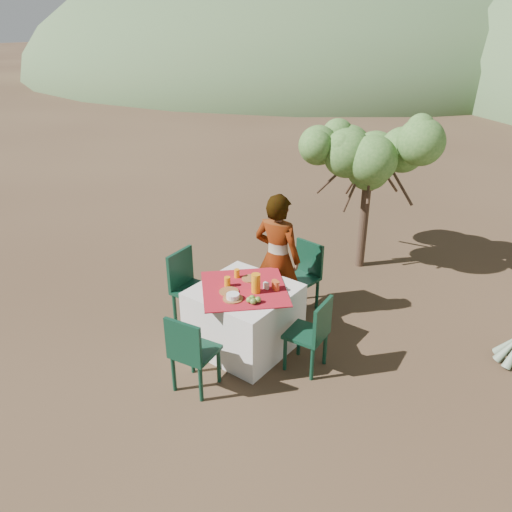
{
  "coord_description": "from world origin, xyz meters",
  "views": [
    {
      "loc": [
        2.66,
        -4.06,
        3.47
      ],
      "look_at": [
        -0.5,
        0.12,
        0.97
      ],
      "focal_mm": 35.0,
      "sensor_mm": 36.0,
      "label": 1
    }
  ],
  "objects_px": {
    "chair_near": "(191,351)",
    "juice_pitcher": "(256,283)",
    "chair_right": "(313,332)",
    "table": "(244,317)",
    "shrub_tree": "(375,162)",
    "chair_far": "(304,273)",
    "chair_left": "(189,285)",
    "person": "(277,258)"
  },
  "relations": [
    {
      "from": "chair_near",
      "to": "shrub_tree",
      "type": "xyz_separation_m",
      "value": [
        0.12,
        3.73,
        1.13
      ]
    },
    {
      "from": "table",
      "to": "chair_right",
      "type": "xyz_separation_m",
      "value": [
        0.85,
        0.09,
        0.1
      ]
    },
    {
      "from": "juice_pitcher",
      "to": "chair_right",
      "type": "bearing_deg",
      "value": 6.79
    },
    {
      "from": "shrub_tree",
      "to": "table",
      "type": "bearing_deg",
      "value": -93.75
    },
    {
      "from": "shrub_tree",
      "to": "juice_pitcher",
      "type": "relative_size",
      "value": 9.33
    },
    {
      "from": "chair_left",
      "to": "juice_pitcher",
      "type": "height_order",
      "value": "juice_pitcher"
    },
    {
      "from": "chair_far",
      "to": "person",
      "type": "xyz_separation_m",
      "value": [
        -0.14,
        -0.41,
        0.33
      ]
    },
    {
      "from": "chair_left",
      "to": "juice_pitcher",
      "type": "bearing_deg",
      "value": -93.64
    },
    {
      "from": "table",
      "to": "chair_left",
      "type": "distance_m",
      "value": 0.87
    },
    {
      "from": "chair_right",
      "to": "juice_pitcher",
      "type": "relative_size",
      "value": 3.92
    },
    {
      "from": "person",
      "to": "juice_pitcher",
      "type": "height_order",
      "value": "person"
    },
    {
      "from": "table",
      "to": "chair_left",
      "type": "relative_size",
      "value": 1.37
    },
    {
      "from": "table",
      "to": "juice_pitcher",
      "type": "distance_m",
      "value": 0.52
    },
    {
      "from": "table",
      "to": "shrub_tree",
      "type": "xyz_separation_m",
      "value": [
        0.18,
        2.79,
        1.24
      ]
    },
    {
      "from": "chair_left",
      "to": "person",
      "type": "distance_m",
      "value": 1.13
    },
    {
      "from": "table",
      "to": "chair_near",
      "type": "distance_m",
      "value": 0.95
    },
    {
      "from": "chair_far",
      "to": "chair_near",
      "type": "relative_size",
      "value": 1.02
    },
    {
      "from": "chair_far",
      "to": "shrub_tree",
      "type": "distance_m",
      "value": 1.99
    },
    {
      "from": "chair_far",
      "to": "chair_near",
      "type": "bearing_deg",
      "value": -84.09
    },
    {
      "from": "person",
      "to": "juice_pitcher",
      "type": "bearing_deg",
      "value": 99.16
    },
    {
      "from": "juice_pitcher",
      "to": "chair_left",
      "type": "bearing_deg",
      "value": -178.75
    },
    {
      "from": "chair_far",
      "to": "chair_near",
      "type": "height_order",
      "value": "chair_far"
    },
    {
      "from": "table",
      "to": "chair_far",
      "type": "xyz_separation_m",
      "value": [
        0.07,
        1.14,
        0.12
      ]
    },
    {
      "from": "chair_near",
      "to": "chair_right",
      "type": "bearing_deg",
      "value": -136.01
    },
    {
      "from": "chair_near",
      "to": "chair_far",
      "type": "bearing_deg",
      "value": -98.96
    },
    {
      "from": "chair_right",
      "to": "chair_near",
      "type": "bearing_deg",
      "value": -42.74
    },
    {
      "from": "chair_far",
      "to": "person",
      "type": "distance_m",
      "value": 0.54
    },
    {
      "from": "chair_left",
      "to": "chair_right",
      "type": "bearing_deg",
      "value": -91.4
    },
    {
      "from": "table",
      "to": "chair_far",
      "type": "distance_m",
      "value": 1.15
    },
    {
      "from": "chair_left",
      "to": "shrub_tree",
      "type": "xyz_separation_m",
      "value": [
        1.04,
        2.8,
        1.09
      ]
    },
    {
      "from": "chair_near",
      "to": "juice_pitcher",
      "type": "height_order",
      "value": "juice_pitcher"
    },
    {
      "from": "table",
      "to": "chair_left",
      "type": "xyz_separation_m",
      "value": [
        -0.86,
        -0.01,
        0.15
      ]
    },
    {
      "from": "table",
      "to": "juice_pitcher",
      "type": "bearing_deg",
      "value": 2.59
    },
    {
      "from": "shrub_tree",
      "to": "person",
      "type": "bearing_deg",
      "value": -96.94
    },
    {
      "from": "chair_far",
      "to": "chair_right",
      "type": "xyz_separation_m",
      "value": [
        0.78,
        -1.06,
        -0.02
      ]
    },
    {
      "from": "table",
      "to": "chair_left",
      "type": "height_order",
      "value": "chair_left"
    },
    {
      "from": "chair_far",
      "to": "chair_right",
      "type": "height_order",
      "value": "chair_far"
    },
    {
      "from": "chair_left",
      "to": "chair_right",
      "type": "distance_m",
      "value": 1.71
    },
    {
      "from": "chair_far",
      "to": "chair_near",
      "type": "xyz_separation_m",
      "value": [
        -0.0,
        -2.09,
        -0.01
      ]
    },
    {
      "from": "chair_left",
      "to": "shrub_tree",
      "type": "relative_size",
      "value": 0.46
    },
    {
      "from": "chair_right",
      "to": "chair_left",
      "type": "bearing_deg",
      "value": -92.08
    },
    {
      "from": "chair_left",
      "to": "person",
      "type": "bearing_deg",
      "value": -51.33
    }
  ]
}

